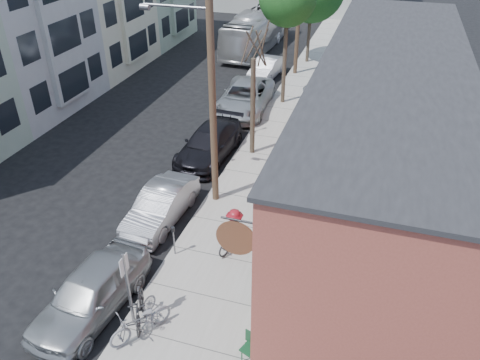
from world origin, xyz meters
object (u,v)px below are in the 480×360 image
(patio_chair_b, at_px, (250,349))
(car_3, at_px, (245,97))
(car_4, at_px, (267,68))
(utility_pole_near, at_px, (210,84))
(car_2, at_px, (209,144))
(sign_post, at_px, (127,283))
(car_0, at_px, (91,292))
(parking_meter_far, at_px, (254,118))
(tree_bare, at_px, (253,108))
(parked_bike_a, at_px, (139,307))
(car_1, at_px, (161,206))
(patio_chair_a, at_px, (263,288))
(bus, at_px, (257,30))
(patron_grey, at_px, (261,262))
(cyclist, at_px, (235,230))
(parking_meter_near, at_px, (173,236))
(patron_green, at_px, (284,243))
(parked_bike_b, at_px, (141,322))

(patio_chair_b, relative_size, car_3, 0.14)
(car_4, bearing_deg, utility_pole_near, -77.79)
(utility_pole_near, height_order, car_2, utility_pole_near)
(sign_post, distance_m, car_3, 17.21)
(sign_post, distance_m, car_0, 1.87)
(parking_meter_far, distance_m, car_0, 14.01)
(tree_bare, xyz_separation_m, parked_bike_a, (-0.29, -11.62, -1.90))
(utility_pole_near, bearing_deg, car_1, -128.93)
(tree_bare, height_order, car_1, tree_bare)
(patio_chair_a, relative_size, bus, 0.08)
(tree_bare, relative_size, bus, 0.44)
(patron_grey, relative_size, car_4, 0.46)
(patio_chair_a, height_order, patron_grey, patron_grey)
(car_4, xyz_separation_m, bus, (-2.56, 6.67, 0.86))
(patron_grey, distance_m, car_3, 15.10)
(patio_chair_a, xyz_separation_m, patron_grey, (-0.24, 0.63, 0.55))
(patio_chair_b, bearing_deg, cyclist, 133.57)
(cyclist, height_order, car_3, cyclist)
(bus, bearing_deg, sign_post, -78.69)
(car_1, relative_size, car_3, 0.73)
(parking_meter_near, xyz_separation_m, car_1, (-1.45, 1.93, -0.25))
(sign_post, xyz_separation_m, bus, (-4.32, 29.84, -0.27))
(patio_chair_b, height_order, patron_grey, patron_grey)
(patio_chair_b, height_order, car_3, car_3)
(sign_post, bearing_deg, patio_chair_b, -2.94)
(utility_pole_near, height_order, patio_chair_b, utility_pole_near)
(car_2, bearing_deg, patio_chair_b, -61.12)
(sign_post, xyz_separation_m, patron_green, (3.85, 4.06, -0.75))
(cyclist, bearing_deg, patio_chair_a, 107.27)
(tree_bare, relative_size, patio_chair_b, 5.56)
(car_3, bearing_deg, parked_bike_b, -86.79)
(parked_bike_b, bearing_deg, car_4, 128.39)
(utility_pole_near, bearing_deg, tree_bare, 84.83)
(patio_chair_a, bearing_deg, car_3, 91.52)
(utility_pole_near, bearing_deg, car_2, 113.53)
(patio_chair_b, bearing_deg, car_1, 155.10)
(patio_chair_b, xyz_separation_m, parked_bike_a, (-3.69, 0.37, 0.11))
(parking_meter_near, bearing_deg, tree_bare, 86.27)
(car_3, bearing_deg, car_4, 88.54)
(parking_meter_near, relative_size, car_2, 0.23)
(sign_post, xyz_separation_m, cyclist, (1.92, 4.35, -0.82))
(patio_chair_b, relative_size, patron_grey, 0.45)
(patron_grey, distance_m, car_4, 20.97)
(car_3, bearing_deg, sign_post, -88.23)
(sign_post, relative_size, car_0, 0.59)
(parking_meter_far, xyz_separation_m, patio_chair_b, (3.95, -14.33, -0.39))
(car_4, bearing_deg, patron_green, -67.88)
(patio_chair_b, xyz_separation_m, cyclist, (-1.93, 4.55, 0.43))
(cyclist, xyz_separation_m, parked_bike_a, (-1.76, -4.18, -0.32))
(sign_post, xyz_separation_m, car_2, (-1.55, 10.91, -1.06))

